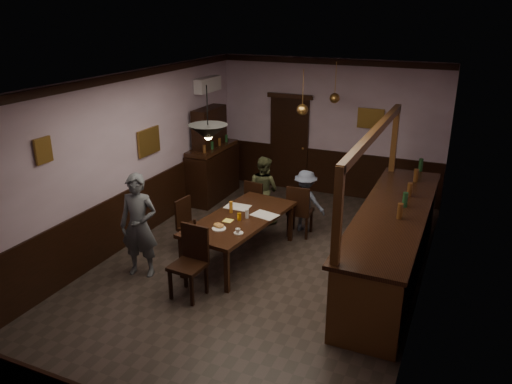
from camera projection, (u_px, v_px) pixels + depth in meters
The scene contains 31 objects.
room at pixel (254, 184), 7.50m from camera, with size 5.01×8.01×3.01m.
dining_table at pixel (240, 220), 8.24m from camera, with size 1.26×2.31×0.75m.
chair_far_left at pixel (256, 201), 9.54m from camera, with size 0.44×0.44×0.92m.
chair_far_right at pixel (299, 209), 9.08m from camera, with size 0.45×0.45×0.99m.
chair_near at pixel (191, 258), 7.22m from camera, with size 0.49×0.49×1.06m.
chair_side at pixel (189, 222), 8.58m from camera, with size 0.45×0.45×0.94m.
person_standing at pixel (139, 226), 7.69m from camera, with size 0.61×0.40×1.66m, color #51565D.
person_seated_left at pixel (264, 189), 9.71m from camera, with size 0.64×0.50×1.32m, color #44492C.
person_seated_right at pixel (305, 201), 9.30m from camera, with size 0.77×0.44×1.19m, color slate.
newspaper_left at pixel (238, 207), 8.62m from camera, with size 0.42×0.30×0.01m, color silver.
newspaper_right at pixel (265, 215), 8.27m from camera, with size 0.42×0.30×0.01m, color silver.
napkin at pixel (228, 221), 8.07m from camera, with size 0.15×0.15×0.00m, color #FFF45D.
saucer at pixel (239, 233), 7.62m from camera, with size 0.15×0.15×0.01m, color white.
coffee_cup at pixel (238, 231), 7.58m from camera, with size 0.08×0.08×0.07m, color white.
pastry_plate at pixel (219, 229), 7.76m from camera, with size 0.22×0.22×0.01m, color white.
pastry_ring_a at pixel (218, 225), 7.83m from camera, with size 0.13×0.13×0.04m, color #C68C47.
pastry_ring_b at pixel (220, 226), 7.79m from camera, with size 0.13×0.13×0.04m, color #C68C47.
soda_can at pixel (239, 217), 8.07m from camera, with size 0.07×0.07×0.12m, color #FDA715.
beer_glass at pixel (231, 207), 8.35m from camera, with size 0.06×0.06×0.20m, color #BF721E.
water_glass at pixel (247, 214), 8.15m from camera, with size 0.06×0.06×0.15m, color silver.
pepper_mill at pixel (195, 223), 7.79m from camera, with size 0.04×0.04×0.14m, color black.
sideboard at pixel (212, 163), 10.88m from camera, with size 0.54×1.52×2.01m.
bar_counter at pixel (392, 242), 7.69m from camera, with size 0.98×4.21×2.36m.
door_back at pixel (289, 144), 11.38m from camera, with size 0.90×0.06×2.10m, color black.
ac_unit at pixel (208, 85), 10.56m from camera, with size 0.20×0.85×0.30m.
picture_left_small at pixel (43, 150), 6.84m from camera, with size 0.04×0.28×0.36m.
picture_left_large at pixel (149, 142), 9.05m from camera, with size 0.04×0.62×0.48m.
picture_back at pixel (371, 118), 10.44m from camera, with size 0.55×0.04×0.42m.
pendant_iron at pixel (208, 132), 7.01m from camera, with size 0.56×0.56×0.77m.
pendant_brass_mid at pixel (302, 110), 8.76m from camera, with size 0.20×0.20×0.81m.
pendant_brass_far at pixel (335, 98), 9.86m from camera, with size 0.20×0.20×0.81m.
Camera 1 is at (2.90, -6.45, 4.01)m, focal length 35.00 mm.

